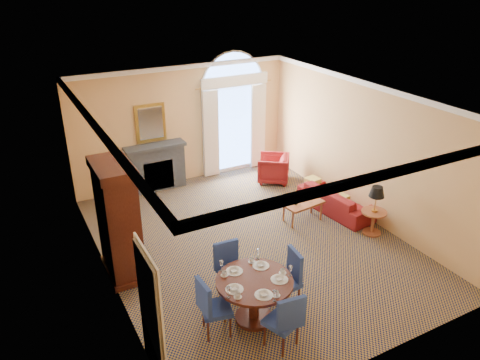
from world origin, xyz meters
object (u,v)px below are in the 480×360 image
armoire (119,222)px  side_table (375,205)px  sofa (336,200)px  coffee_table (303,204)px  dining_table (254,290)px  armchair (273,168)px

armoire → side_table: armoire is taller
sofa → side_table: side_table is taller
coffee_table → dining_table: bearing=-145.0°
armchair → side_table: (0.50, -3.42, 0.35)m
armoire → dining_table: bearing=-56.2°
armchair → sofa: bearing=47.7°
sofa → coffee_table: 1.02m
dining_table → armchair: size_ratio=1.54×
armoire → side_table: 5.46m
armoire → coffee_table: 4.31m
dining_table → coffee_table: size_ratio=1.29×
armchair → side_table: 3.48m
armoire → sofa: bearing=0.5°
armoire → sofa: armoire is taller
side_table → dining_table: bearing=-162.2°
side_table → sofa: bearing=92.3°
dining_table → coffee_table: 3.60m
coffee_table → side_table: bearing=-55.9°
armoire → armchair: (4.82, 2.24, -0.74)m
sofa → coffee_table: bearing=83.8°
side_table → coffee_table: bearing=131.2°
armchair → dining_table: bearing=1.2°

